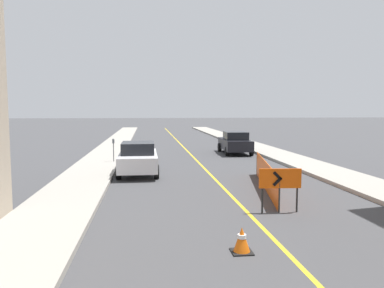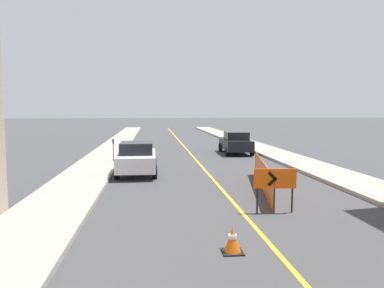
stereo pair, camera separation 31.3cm
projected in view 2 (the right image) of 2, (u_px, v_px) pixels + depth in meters
name	position (u px, v px, depth m)	size (l,w,h in m)	color
lane_stripe	(190.00, 152.00, 27.59)	(0.12, 73.05, 0.01)	gold
sidewalk_left	(109.00, 152.00, 26.96)	(2.43, 73.05, 0.16)	#9E998E
sidewalk_right	(267.00, 151.00, 28.20)	(2.43, 73.05, 0.16)	#9E998E
traffic_cone_third	(233.00, 240.00, 8.26)	(0.47, 0.47, 0.57)	black
arrow_barricade_primary	(275.00, 181.00, 11.38)	(1.30, 0.17, 1.37)	#EF560C
safety_mesh_fence	(263.00, 176.00, 14.81)	(1.36, 6.75, 1.10)	#EF560C
parked_car_curb_near	(137.00, 158.00, 18.29)	(1.93, 4.31, 1.59)	silver
parked_car_curb_mid	(236.00, 143.00, 26.82)	(1.98, 4.37, 1.59)	black
parking_meter_far_curb	(113.00, 145.00, 21.68)	(0.12, 0.11, 1.33)	#4C4C51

